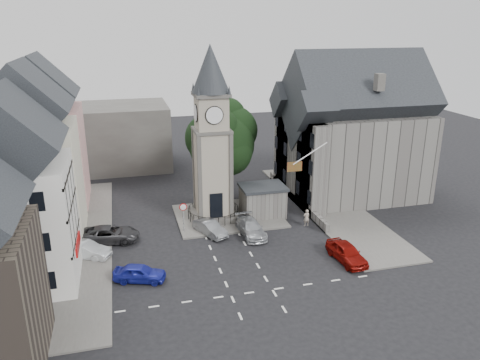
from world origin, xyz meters
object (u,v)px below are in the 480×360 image
object	(u,v)px
car_east_red	(347,253)
stone_shelter	(263,201)
car_west_blue	(140,273)
clock_tower	(212,136)
pedestrian	(306,218)

from	to	relation	value
car_east_red	stone_shelter	bearing A→B (deg)	104.23
car_east_red	car_west_blue	bearing A→B (deg)	171.01
stone_shelter	car_west_blue	bearing A→B (deg)	-142.52
clock_tower	pedestrian	distance (m)	11.52
clock_tower	stone_shelter	bearing A→B (deg)	-5.84
stone_shelter	car_west_blue	xyz separation A→B (m)	(-12.30, -9.43, -0.90)
car_east_red	clock_tower	bearing A→B (deg)	122.54
stone_shelter	car_east_red	bearing A→B (deg)	-70.59
car_east_red	pedestrian	bearing A→B (deg)	88.86
stone_shelter	car_west_blue	world-z (taller)	stone_shelter
clock_tower	pedestrian	world-z (taller)	clock_tower
clock_tower	stone_shelter	size ratio (longest dim) A/B	3.78
car_west_blue	car_east_red	bearing A→B (deg)	-75.68
clock_tower	stone_shelter	xyz separation A→B (m)	(4.80, -0.49, -6.57)
clock_tower	car_west_blue	xyz separation A→B (m)	(-7.50, -9.92, -7.48)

